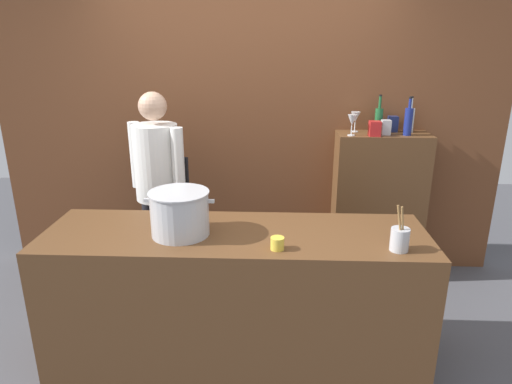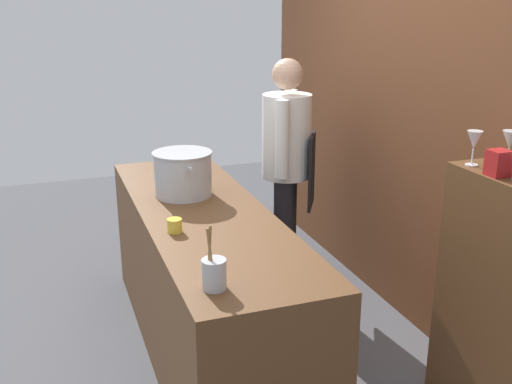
{
  "view_description": "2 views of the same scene",
  "coord_description": "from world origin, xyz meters",
  "px_view_note": "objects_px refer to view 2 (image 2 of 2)",
  "views": [
    {
      "loc": [
        0.24,
        -2.52,
        2.0
      ],
      "look_at": [
        0.12,
        0.27,
        1.07
      ],
      "focal_mm": 31.64,
      "sensor_mm": 36.0,
      "label": 1
    },
    {
      "loc": [
        3.13,
        -0.81,
        2.06
      ],
      "look_at": [
        0.15,
        0.26,
        1.03
      ],
      "focal_mm": 42.65,
      "sensor_mm": 36.0,
      "label": 2
    }
  ],
  "objects_px": {
    "stockpot_large": "(183,174)",
    "utensil_crock": "(214,273)",
    "butter_jar": "(175,226)",
    "wine_glass_tall": "(510,141)",
    "chef": "(287,159)",
    "wine_glass_wide": "(474,141)",
    "spice_tin_red": "(498,163)"
  },
  "relations": [
    {
      "from": "stockpot_large",
      "to": "utensil_crock",
      "type": "xyz_separation_m",
      "value": [
        1.26,
        -0.17,
        -0.07
      ]
    },
    {
      "from": "butter_jar",
      "to": "wine_glass_tall",
      "type": "height_order",
      "value": "wine_glass_tall"
    },
    {
      "from": "stockpot_large",
      "to": "butter_jar",
      "type": "height_order",
      "value": "stockpot_large"
    },
    {
      "from": "chef",
      "to": "wine_glass_wide",
      "type": "height_order",
      "value": "chef"
    },
    {
      "from": "butter_jar",
      "to": "wine_glass_tall",
      "type": "distance_m",
      "value": 1.68
    },
    {
      "from": "stockpot_large",
      "to": "butter_jar",
      "type": "xyz_separation_m",
      "value": [
        0.58,
        -0.18,
        -0.1
      ]
    },
    {
      "from": "butter_jar",
      "to": "wine_glass_wide",
      "type": "relative_size",
      "value": 0.46
    },
    {
      "from": "stockpot_large",
      "to": "wine_glass_tall",
      "type": "xyz_separation_m",
      "value": [
        1.23,
        1.3,
        0.37
      ]
    },
    {
      "from": "utensil_crock",
      "to": "spice_tin_red",
      "type": "xyz_separation_m",
      "value": [
        0.1,
        1.3,
        0.38
      ]
    },
    {
      "from": "spice_tin_red",
      "to": "chef",
      "type": "bearing_deg",
      "value": -169.5
    },
    {
      "from": "wine_glass_wide",
      "to": "utensil_crock",
      "type": "bearing_deg",
      "value": -86.29
    },
    {
      "from": "chef",
      "to": "butter_jar",
      "type": "height_order",
      "value": "chef"
    },
    {
      "from": "chef",
      "to": "utensil_crock",
      "type": "relative_size",
      "value": 6.17
    },
    {
      "from": "utensil_crock",
      "to": "wine_glass_wide",
      "type": "bearing_deg",
      "value": 93.71
    },
    {
      "from": "wine_glass_wide",
      "to": "spice_tin_red",
      "type": "relative_size",
      "value": 1.42
    },
    {
      "from": "stockpot_large",
      "to": "wine_glass_tall",
      "type": "height_order",
      "value": "wine_glass_tall"
    },
    {
      "from": "utensil_crock",
      "to": "wine_glass_wide",
      "type": "relative_size",
      "value": 1.6
    },
    {
      "from": "butter_jar",
      "to": "spice_tin_red",
      "type": "xyz_separation_m",
      "value": [
        0.77,
        1.32,
        0.41
      ]
    },
    {
      "from": "stockpot_large",
      "to": "wine_glass_wide",
      "type": "bearing_deg",
      "value": 44.18
    },
    {
      "from": "wine_glass_tall",
      "to": "spice_tin_red",
      "type": "distance_m",
      "value": 0.22
    },
    {
      "from": "utensil_crock",
      "to": "spice_tin_red",
      "type": "bearing_deg",
      "value": 85.72
    },
    {
      "from": "spice_tin_red",
      "to": "butter_jar",
      "type": "bearing_deg",
      "value": -120.42
    },
    {
      "from": "stockpot_large",
      "to": "spice_tin_red",
      "type": "xyz_separation_m",
      "value": [
        1.35,
        1.13,
        0.31
      ]
    },
    {
      "from": "chef",
      "to": "butter_jar",
      "type": "xyz_separation_m",
      "value": [
        0.92,
        -1.0,
        -0.03
      ]
    },
    {
      "from": "butter_jar",
      "to": "spice_tin_red",
      "type": "relative_size",
      "value": 0.66
    },
    {
      "from": "spice_tin_red",
      "to": "wine_glass_tall",
      "type": "bearing_deg",
      "value": 127.37
    },
    {
      "from": "chef",
      "to": "wine_glass_tall",
      "type": "distance_m",
      "value": 1.69
    },
    {
      "from": "stockpot_large",
      "to": "wine_glass_wide",
      "type": "xyz_separation_m",
      "value": [
        1.17,
        1.14,
        0.37
      ]
    },
    {
      "from": "chef",
      "to": "wine_glass_tall",
      "type": "relative_size",
      "value": 9.93
    },
    {
      "from": "butter_jar",
      "to": "wine_glass_tall",
      "type": "relative_size",
      "value": 0.47
    },
    {
      "from": "chef",
      "to": "utensil_crock",
      "type": "xyz_separation_m",
      "value": [
        1.59,
        -0.99,
        0.0
      ]
    },
    {
      "from": "wine_glass_tall",
      "to": "spice_tin_red",
      "type": "relative_size",
      "value": 1.41
    }
  ]
}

